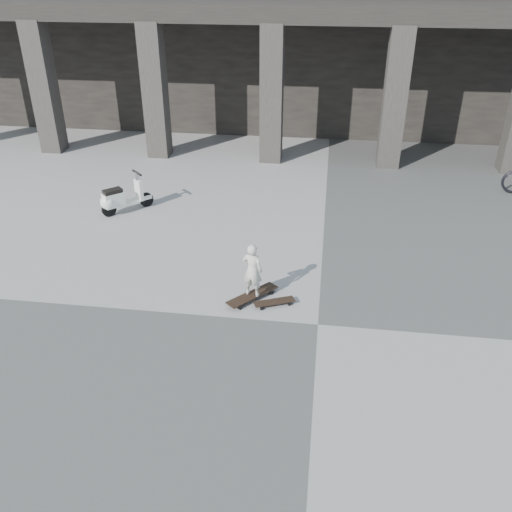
# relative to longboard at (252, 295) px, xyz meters

# --- Properties ---
(ground) EXTENTS (90.00, 90.00, 0.00)m
(ground) POSITION_rel_longboard_xyz_m (1.25, -0.63, -0.09)
(ground) COLOR #4C4C49
(ground) RESTS_ON ground
(colonnade) EXTENTS (28.00, 8.82, 6.00)m
(colonnade) POSITION_rel_longboard_xyz_m (1.25, 13.13, 2.95)
(colonnade) COLOR black
(colonnade) RESTS_ON ground
(longboard) EXTENTS (0.91, 0.98, 0.11)m
(longboard) POSITION_rel_longboard_xyz_m (0.00, 0.00, 0.00)
(longboard) COLOR black
(longboard) RESTS_ON ground
(skateboard_spare) EXTENTS (0.77, 0.47, 0.09)m
(skateboard_spare) POSITION_rel_longboard_xyz_m (0.43, -0.14, -0.02)
(skateboard_spare) COLOR black
(skateboard_spare) RESTS_ON ground
(child) EXTENTS (0.43, 0.33, 1.05)m
(child) POSITION_rel_longboard_xyz_m (0.00, 0.00, 0.55)
(child) COLOR beige
(child) RESTS_ON longboard
(scooter) EXTENTS (1.06, 1.07, 0.97)m
(scooter) POSITION_rel_longboard_xyz_m (-3.82, 3.36, 0.30)
(scooter) COLOR black
(scooter) RESTS_ON ground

